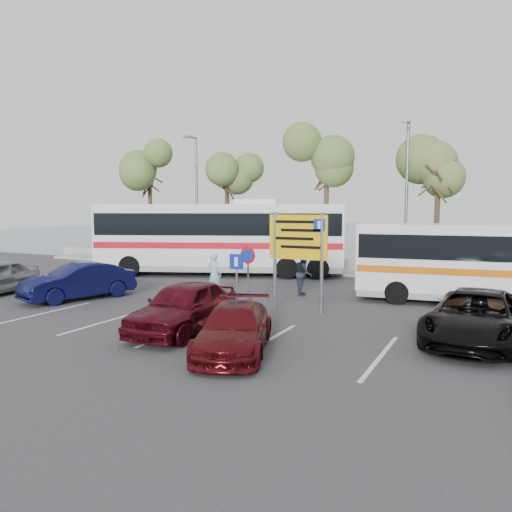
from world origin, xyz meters
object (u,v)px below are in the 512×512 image
at_px(car_blue, 78,281).
at_px(pedestrian_near, 214,274).
at_px(car_red, 184,307).
at_px(pedestrian_far, 304,273).
at_px(suv_black, 477,317).
at_px(coach_bus_right, 501,266).
at_px(coach_bus_left, 220,240).
at_px(car_maroon, 234,329).
at_px(street_lamp_left, 196,194).
at_px(street_lamp_right, 406,191).
at_px(direction_sign, 298,245).

relative_size(car_blue, pedestrian_near, 2.52).
distance_m(car_red, pedestrian_far, 7.63).
xyz_separation_m(suv_black, pedestrian_near, (-10.57, 3.50, 0.17)).
distance_m(coach_bus_right, pedestrian_far, 7.67).
relative_size(coach_bus_left, pedestrian_near, 7.60).
bearing_deg(pedestrian_far, pedestrian_near, 94.54).
height_order(coach_bus_right, pedestrian_far, coach_bus_right).
bearing_deg(pedestrian_near, coach_bus_left, -64.37).
bearing_deg(car_blue, car_maroon, -3.22).
xyz_separation_m(street_lamp_left, pedestrian_far, (10.00, -7.02, -3.66)).
distance_m(car_blue, car_red, 7.39).
xyz_separation_m(street_lamp_right, pedestrian_near, (-6.57, -8.52, -3.71)).
xyz_separation_m(coach_bus_right, pedestrian_far, (-7.57, -1.04, -0.60)).
bearing_deg(car_blue, coach_bus_right, 40.14).
distance_m(coach_bus_right, car_red, 12.18).
height_order(car_blue, suv_black, car_blue).
xyz_separation_m(car_red, pedestrian_far, (1.01, 7.56, 0.17)).
height_order(street_lamp_right, pedestrian_near, street_lamp_right).
distance_m(direction_sign, car_blue, 9.26).
bearing_deg(pedestrian_far, car_red, 154.10).
xyz_separation_m(car_blue, pedestrian_near, (4.38, 3.50, 0.15)).
relative_size(street_lamp_left, coach_bus_right, 0.74).
bearing_deg(street_lamp_left, car_blue, -80.30).
xyz_separation_m(street_lamp_right, car_blue, (-10.95, -12.02, -3.86)).
bearing_deg(pedestrian_far, street_lamp_left, 36.67).
relative_size(street_lamp_left, direction_sign, 2.23).
bearing_deg(street_lamp_left, street_lamp_right, 0.00).
height_order(street_lamp_right, direction_sign, street_lamp_right).
height_order(coach_bus_left, car_maroon, coach_bus_left).
xyz_separation_m(street_lamp_right, direction_sign, (-2.00, -10.32, -2.17)).
bearing_deg(coach_bus_right, car_maroon, -122.19).
bearing_deg(car_red, street_lamp_right, 71.47).
relative_size(street_lamp_left, car_blue, 1.77).
relative_size(coach_bus_right, car_maroon, 2.55).
height_order(street_lamp_right, coach_bus_left, street_lamp_right).
height_order(coach_bus_left, car_red, coach_bus_left).
bearing_deg(pedestrian_near, street_lamp_right, -130.07).
bearing_deg(coach_bus_right, street_lamp_right, 127.43).
xyz_separation_m(coach_bus_right, suv_black, (-0.57, -6.04, -0.81)).
height_order(car_blue, car_maroon, car_blue).
bearing_deg(pedestrian_far, street_lamp_right, -41.41).
height_order(street_lamp_right, pedestrian_far, street_lamp_right).
bearing_deg(street_lamp_right, coach_bus_left, -162.37).
height_order(car_maroon, suv_black, suv_black).
bearing_deg(direction_sign, car_blue, -169.26).
relative_size(coach_bus_left, car_maroon, 3.20).
xyz_separation_m(suv_black, pedestrian_far, (-7.00, 5.00, 0.22)).
distance_m(coach_bus_left, coach_bus_right, 14.39).
relative_size(car_blue, pedestrian_far, 2.39).
height_order(coach_bus_right, car_blue, coach_bus_right).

